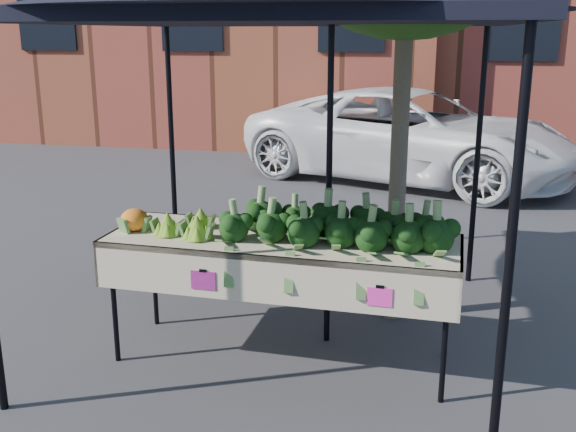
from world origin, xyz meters
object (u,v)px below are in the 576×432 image
object	(u,v)px
vehicle	(417,11)
street_tree	(402,78)
canopy	(283,158)
table	(282,299)

from	to	relation	value
vehicle	street_tree	distance (m)	5.39
vehicle	street_tree	xyz separation A→B (m)	(0.09, -5.35, -0.63)
canopy	vehicle	world-z (taller)	vehicle
vehicle	street_tree	size ratio (longest dim) A/B	1.33
table	vehicle	xyz separation A→B (m)	(0.63, 6.26, 2.10)
table	vehicle	bearing A→B (deg)	84.28
vehicle	canopy	bearing A→B (deg)	-167.32
table	vehicle	size ratio (longest dim) A/B	0.48
canopy	table	bearing A→B (deg)	-78.82
table	canopy	size ratio (longest dim) A/B	0.77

